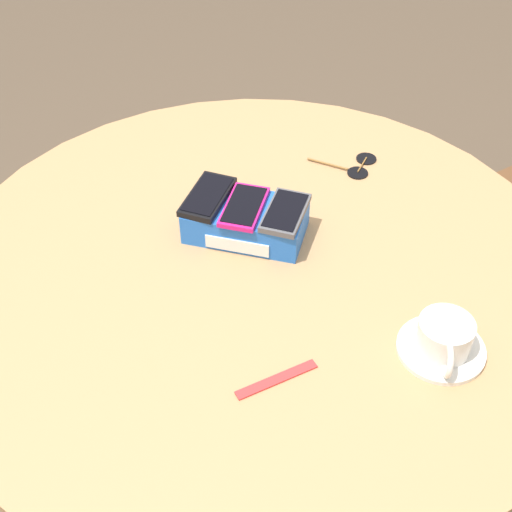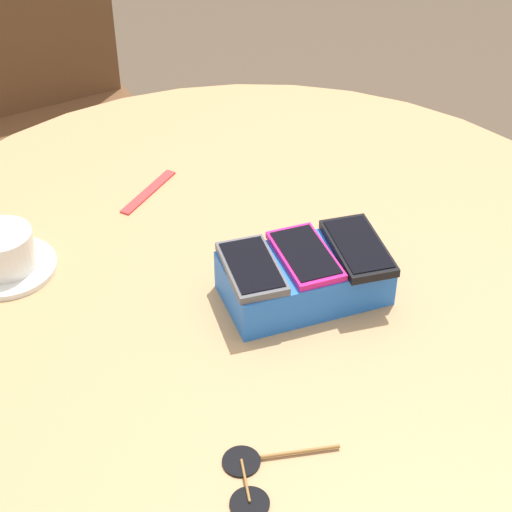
{
  "view_description": "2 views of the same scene",
  "coord_description": "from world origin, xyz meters",
  "px_view_note": "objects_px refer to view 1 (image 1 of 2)",
  "views": [
    {
      "loc": [
        0.13,
        -0.88,
        1.57
      ],
      "look_at": [
        0.0,
        0.0,
        0.75
      ],
      "focal_mm": 50.0,
      "sensor_mm": 36.0,
      "label": 1
    },
    {
      "loc": [
        0.4,
        0.82,
        1.46
      ],
      "look_at": [
        0.0,
        0.0,
        0.75
      ],
      "focal_mm": 60.0,
      "sensor_mm": 36.0,
      "label": 2
    }
  ],
  "objects_px": {
    "round_table": "(256,308)",
    "coffee_cup": "(445,337)",
    "phone_magenta": "(244,207)",
    "phone_box": "(246,221)",
    "saucer": "(441,349)",
    "phone_black": "(208,196)",
    "sunglasses": "(358,166)",
    "lanyard_strap": "(277,379)",
    "phone_gray": "(285,212)"
  },
  "relations": [
    {
      "from": "coffee_cup",
      "to": "sunglasses",
      "type": "bearing_deg",
      "value": 107.37
    },
    {
      "from": "phone_magenta",
      "to": "phone_gray",
      "type": "distance_m",
      "value": 0.07
    },
    {
      "from": "phone_box",
      "to": "phone_black",
      "type": "bearing_deg",
      "value": 169.08
    },
    {
      "from": "phone_black",
      "to": "phone_magenta",
      "type": "xyz_separation_m",
      "value": [
        0.07,
        -0.02,
        -0.0
      ]
    },
    {
      "from": "round_table",
      "to": "saucer",
      "type": "xyz_separation_m",
      "value": [
        0.31,
        -0.15,
        0.11
      ]
    },
    {
      "from": "phone_black",
      "to": "lanyard_strap",
      "type": "distance_m",
      "value": 0.38
    },
    {
      "from": "phone_box",
      "to": "coffee_cup",
      "type": "height_order",
      "value": "coffee_cup"
    },
    {
      "from": "saucer",
      "to": "sunglasses",
      "type": "relative_size",
      "value": 0.97
    },
    {
      "from": "round_table",
      "to": "sunglasses",
      "type": "xyz_separation_m",
      "value": [
        0.16,
        0.31,
        0.11
      ]
    },
    {
      "from": "phone_magenta",
      "to": "sunglasses",
      "type": "distance_m",
      "value": 0.31
    },
    {
      "from": "saucer",
      "to": "coffee_cup",
      "type": "xyz_separation_m",
      "value": [
        0.0,
        -0.0,
        0.03
      ]
    },
    {
      "from": "phone_magenta",
      "to": "sunglasses",
      "type": "bearing_deg",
      "value": 51.01
    },
    {
      "from": "saucer",
      "to": "lanyard_strap",
      "type": "distance_m",
      "value": 0.26
    },
    {
      "from": "phone_box",
      "to": "saucer",
      "type": "bearing_deg",
      "value": -33.97
    },
    {
      "from": "saucer",
      "to": "coffee_cup",
      "type": "distance_m",
      "value": 0.03
    },
    {
      "from": "coffee_cup",
      "to": "phone_black",
      "type": "bearing_deg",
      "value": 149.15
    },
    {
      "from": "phone_black",
      "to": "sunglasses",
      "type": "distance_m",
      "value": 0.35
    },
    {
      "from": "phone_box",
      "to": "phone_gray",
      "type": "height_order",
      "value": "phone_gray"
    },
    {
      "from": "phone_black",
      "to": "saucer",
      "type": "height_order",
      "value": "phone_black"
    },
    {
      "from": "phone_gray",
      "to": "coffee_cup",
      "type": "distance_m",
      "value": 0.34
    },
    {
      "from": "phone_black",
      "to": "saucer",
      "type": "relative_size",
      "value": 1.01
    },
    {
      "from": "saucer",
      "to": "lanyard_strap",
      "type": "xyz_separation_m",
      "value": [
        -0.24,
        -0.09,
        -0.0
      ]
    },
    {
      "from": "phone_gray",
      "to": "sunglasses",
      "type": "distance_m",
      "value": 0.28
    },
    {
      "from": "coffee_cup",
      "to": "phone_gray",
      "type": "bearing_deg",
      "value": 140.42
    },
    {
      "from": "lanyard_strap",
      "to": "round_table",
      "type": "bearing_deg",
      "value": 105.52
    },
    {
      "from": "round_table",
      "to": "phone_gray",
      "type": "distance_m",
      "value": 0.19
    },
    {
      "from": "phone_magenta",
      "to": "phone_gray",
      "type": "bearing_deg",
      "value": -5.05
    },
    {
      "from": "round_table",
      "to": "phone_box",
      "type": "distance_m",
      "value": 0.16
    },
    {
      "from": "phone_gray",
      "to": "lanyard_strap",
      "type": "distance_m",
      "value": 0.32
    },
    {
      "from": "coffee_cup",
      "to": "lanyard_strap",
      "type": "relative_size",
      "value": 0.88
    },
    {
      "from": "phone_black",
      "to": "sunglasses",
      "type": "xyz_separation_m",
      "value": [
        0.26,
        0.22,
        -0.06
      ]
    },
    {
      "from": "phone_magenta",
      "to": "phone_black",
      "type": "bearing_deg",
      "value": 165.96
    },
    {
      "from": "phone_box",
      "to": "lanyard_strap",
      "type": "distance_m",
      "value": 0.33
    },
    {
      "from": "phone_magenta",
      "to": "saucer",
      "type": "relative_size",
      "value": 0.94
    },
    {
      "from": "phone_magenta",
      "to": "coffee_cup",
      "type": "relative_size",
      "value": 1.09
    },
    {
      "from": "round_table",
      "to": "phone_magenta",
      "type": "bearing_deg",
      "value": 113.01
    },
    {
      "from": "lanyard_strap",
      "to": "saucer",
      "type": "bearing_deg",
      "value": 21.01
    },
    {
      "from": "lanyard_strap",
      "to": "phone_box",
      "type": "bearing_deg",
      "value": 106.84
    },
    {
      "from": "phone_gray",
      "to": "coffee_cup",
      "type": "relative_size",
      "value": 1.09
    },
    {
      "from": "round_table",
      "to": "lanyard_strap",
      "type": "relative_size",
      "value": 8.44
    },
    {
      "from": "phone_black",
      "to": "phone_gray",
      "type": "distance_m",
      "value": 0.14
    },
    {
      "from": "round_table",
      "to": "saucer",
      "type": "bearing_deg",
      "value": -25.63
    },
    {
      "from": "phone_magenta",
      "to": "saucer",
      "type": "xyz_separation_m",
      "value": [
        0.34,
        -0.22,
        -0.06
      ]
    },
    {
      "from": "phone_box",
      "to": "saucer",
      "type": "xyz_separation_m",
      "value": [
        0.34,
        -0.23,
        -0.02
      ]
    },
    {
      "from": "round_table",
      "to": "coffee_cup",
      "type": "xyz_separation_m",
      "value": [
        0.31,
        -0.15,
        0.14
      ]
    },
    {
      "from": "coffee_cup",
      "to": "sunglasses",
      "type": "height_order",
      "value": "coffee_cup"
    },
    {
      "from": "coffee_cup",
      "to": "phone_magenta",
      "type": "bearing_deg",
      "value": 146.28
    },
    {
      "from": "saucer",
      "to": "lanyard_strap",
      "type": "relative_size",
      "value": 1.03
    },
    {
      "from": "saucer",
      "to": "coffee_cup",
      "type": "relative_size",
      "value": 1.17
    },
    {
      "from": "phone_box",
      "to": "phone_gray",
      "type": "xyz_separation_m",
      "value": [
        0.07,
        -0.01,
        0.03
      ]
    }
  ]
}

